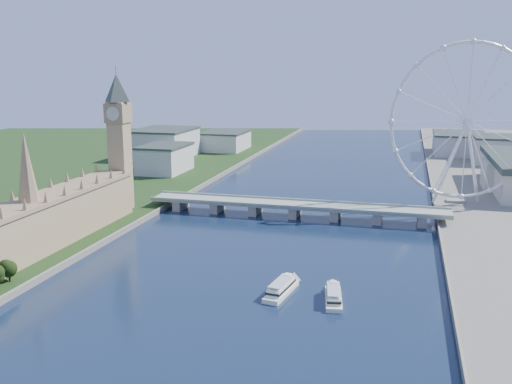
% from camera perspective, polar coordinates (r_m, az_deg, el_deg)
% --- Properties ---
extents(parliament_range, '(24.00, 200.00, 70.00)m').
position_cam_1_polar(parliament_range, '(350.17, -21.54, -3.24)').
color(parliament_range, tan).
rests_on(parliament_range, ground).
extents(big_ben, '(20.02, 20.02, 110.00)m').
position_cam_1_polar(big_ben, '(431.76, -13.59, 6.58)').
color(big_ben, tan).
rests_on(big_ben, ground).
extents(westminster_bridge, '(220.00, 22.00, 9.50)m').
position_cam_1_polar(westminster_bridge, '(419.66, 3.91, -1.57)').
color(westminster_bridge, gray).
rests_on(westminster_bridge, ground).
extents(london_eye, '(113.60, 39.12, 124.30)m').
position_cam_1_polar(london_eye, '(459.11, 20.36, 6.60)').
color(london_eye, silver).
rests_on(london_eye, ground).
extents(city_skyline, '(505.00, 280.00, 32.00)m').
position_cam_1_polar(city_skyline, '(667.47, 11.53, 4.31)').
color(city_skyline, beige).
rests_on(city_skyline, ground).
extents(tour_boat_near, '(13.28, 33.16, 7.15)m').
position_cam_1_polar(tour_boat_near, '(280.96, 2.53, -10.13)').
color(tour_boat_near, white).
rests_on(tour_boat_near, ground).
extents(tour_boat_far, '(12.48, 31.53, 6.79)m').
position_cam_1_polar(tour_boat_far, '(274.91, 7.75, -10.76)').
color(tour_boat_far, '#EAE8CB').
rests_on(tour_boat_far, ground).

